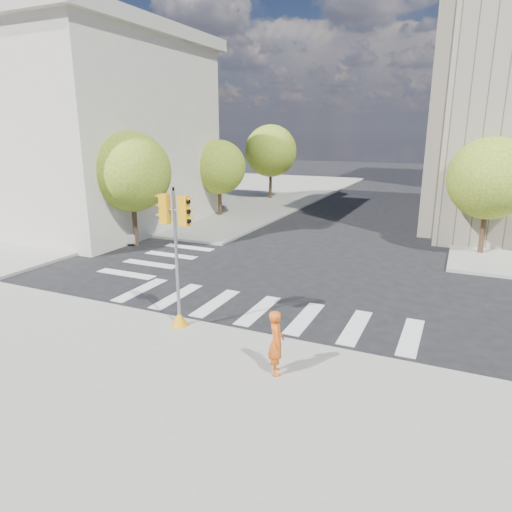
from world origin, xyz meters
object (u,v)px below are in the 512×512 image
at_px(lamp_far, 490,153).
at_px(photographer, 276,342).
at_px(traffic_signal, 177,269).
at_px(planter_wall, 93,235).
at_px(lamp_near, 498,163).

distance_m(lamp_far, photographer, 34.79).
bearing_deg(lamp_far, photographer, -99.54).
bearing_deg(traffic_signal, planter_wall, 148.43).
bearing_deg(photographer, traffic_signal, 42.89).
relative_size(traffic_signal, photographer, 2.58).
bearing_deg(planter_wall, lamp_near, 21.50).
bearing_deg(lamp_near, photographer, -105.90).
bearing_deg(lamp_far, lamp_near, -90.00).
distance_m(lamp_far, traffic_signal, 34.14).
distance_m(photographer, planter_wall, 18.59).
bearing_deg(photographer, planter_wall, 31.30).
relative_size(lamp_far, traffic_signal, 1.76).
bearing_deg(lamp_near, lamp_far, 90.00).
relative_size(lamp_far, planter_wall, 1.35).
height_order(lamp_near, lamp_far, same).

